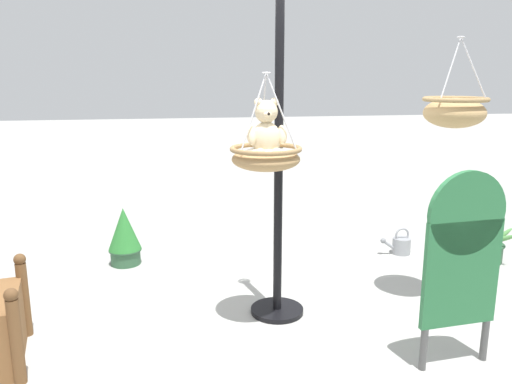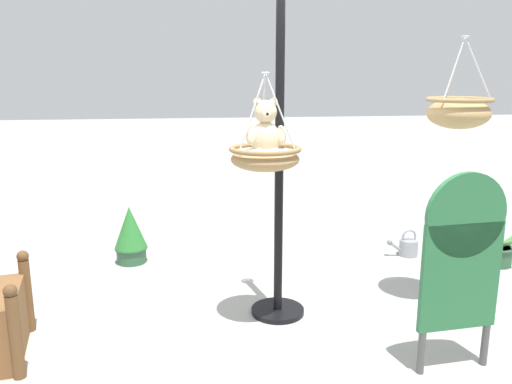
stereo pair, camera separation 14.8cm
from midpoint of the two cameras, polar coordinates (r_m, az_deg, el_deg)
ground_plane at (r=4.38m, az=-1.64°, el=-13.45°), size 40.00×40.00×0.00m
display_pole_central at (r=4.10m, az=1.44°, el=-2.65°), size 0.44×0.44×2.64m
hanging_basket_with_teddy at (r=3.72m, az=-0.03°, el=3.95°), size 0.53×0.53×0.70m
teddy_bear at (r=3.67m, az=0.03°, el=6.71°), size 0.29×0.27×0.42m
hanging_basket_left_high at (r=4.35m, az=20.39°, el=8.49°), size 0.51×0.51×0.70m
potted_plant_fern_front at (r=5.96m, az=23.80°, el=-5.78°), size 0.55×0.55×0.39m
potted_plant_tall_leafy at (r=5.52m, az=-15.23°, el=-4.81°), size 0.34×0.34×0.61m
display_sign_board at (r=3.59m, az=21.05°, el=-6.36°), size 0.56×0.09×1.36m
watering_can at (r=5.90m, az=15.16°, el=-5.72°), size 0.35×0.20×0.30m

